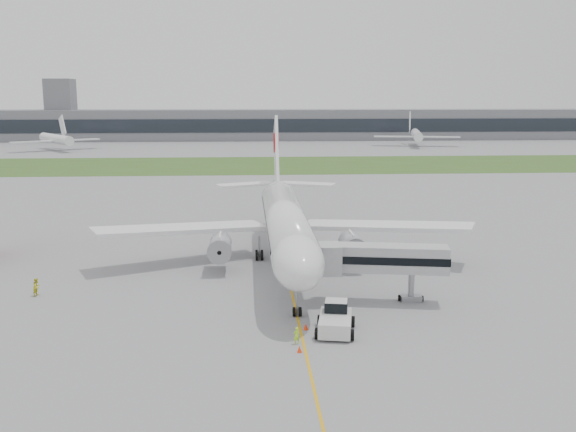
{
  "coord_description": "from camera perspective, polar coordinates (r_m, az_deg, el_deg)",
  "views": [
    {
      "loc": [
        -4.67,
        -73.86,
        21.11
      ],
      "look_at": [
        0.21,
        2.0,
        6.63
      ],
      "focal_mm": 40.0,
      "sensor_mm": 36.0,
      "label": 1
    }
  ],
  "objects": [
    {
      "name": "terminal_building",
      "position": [
        304.09,
        -2.83,
        8.11
      ],
      "size": [
        320.0,
        22.3,
        14.0
      ],
      "color": "slate",
      "rests_on": "ground"
    },
    {
      "name": "safety_cone_left",
      "position": [
        54.34,
        1.02,
        -11.75
      ],
      "size": [
        0.42,
        0.42,
        0.57
      ],
      "primitive_type": "cone",
      "color": "#FF360D",
      "rests_on": "ground"
    },
    {
      "name": "control_tower",
      "position": [
        318.24,
        -19.35,
        6.38
      ],
      "size": [
        12.0,
        12.0,
        56.0
      ],
      "primitive_type": null,
      "color": "slate",
      "rests_on": "ground"
    },
    {
      "name": "ground_crew_far",
      "position": [
        73.5,
        -21.43,
        -5.89
      ],
      "size": [
        0.98,
        1.11,
        1.93
      ],
      "primitive_type": "imported",
      "rotation": [
        0.0,
        0.0,
        1.27
      ],
      "color": "yellow",
      "rests_on": "ground"
    },
    {
      "name": "distant_aircraft_left",
      "position": [
        260.77,
        -19.86,
        5.5
      ],
      "size": [
        43.79,
        42.77,
        12.65
      ],
      "primitive_type": null,
      "rotation": [
        0.0,
        0.0,
        0.6
      ],
      "color": "white",
      "rests_on": "ground"
    },
    {
      "name": "ground_crew_near",
      "position": [
        55.86,
        0.76,
        -10.58
      ],
      "size": [
        0.65,
        0.53,
        1.53
      ],
      "primitive_type": "imported",
      "rotation": [
        0.0,
        0.0,
        3.49
      ],
      "color": "#BAFF2A",
      "rests_on": "ground"
    },
    {
      "name": "jet_bridge",
      "position": [
        66.17,
        8.01,
        -3.81
      ],
      "size": [
        13.5,
        4.89,
        6.15
      ],
      "rotation": [
        0.0,
        0.0,
        -0.17
      ],
      "color": "#B4B5B7",
      "rests_on": "ground"
    },
    {
      "name": "grass_strip",
      "position": [
        195.06,
        -2.3,
        4.56
      ],
      "size": [
        600.0,
        50.0,
        0.02
      ],
      "primitive_type": "cube",
      "color": "#34541F",
      "rests_on": "ground"
    },
    {
      "name": "safety_cone_right",
      "position": [
        59.2,
        1.59,
        -9.8
      ],
      "size": [
        0.43,
        0.43,
        0.59
      ],
      "primitive_type": "cone",
      "color": "#FF360D",
      "rests_on": "ground"
    },
    {
      "name": "pushback_tug",
      "position": [
        58.68,
        4.25,
        -9.09
      ],
      "size": [
        4.16,
        5.48,
        2.59
      ],
      "rotation": [
        0.0,
        0.0,
        -0.18
      ],
      "color": "silver",
      "rests_on": "ground"
    },
    {
      "name": "airliner",
      "position": [
        80.36,
        -0.28,
        -0.3
      ],
      "size": [
        48.13,
        53.95,
        17.88
      ],
      "color": "white",
      "rests_on": "ground"
    },
    {
      "name": "ground",
      "position": [
        76.95,
        -0.06,
        -5.14
      ],
      "size": [
        600.0,
        600.0,
        0.0
      ],
      "primitive_type": "plane",
      "color": "gray",
      "rests_on": "ground"
    },
    {
      "name": "apron_markings",
      "position": [
        72.17,
        0.19,
        -6.22
      ],
      "size": [
        70.0,
        70.0,
        0.04
      ],
      "primitive_type": null,
      "color": "gold",
      "rests_on": "ground"
    },
    {
      "name": "distant_aircraft_right",
      "position": [
        271.31,
        11.33,
        6.11
      ],
      "size": [
        40.41,
        37.27,
        13.28
      ],
      "primitive_type": null,
      "rotation": [
        0.0,
        0.0,
        -0.21
      ],
      "color": "white",
      "rests_on": "ground"
    }
  ]
}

